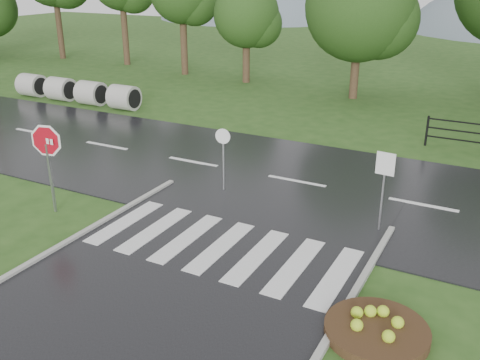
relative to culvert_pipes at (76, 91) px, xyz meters
The scene contains 8 objects.
main_road 15.19m from the culvert_pipes, 19.23° to the right, with size 90.00×8.00×0.04m, color black.
crosswalk 17.48m from the culvert_pipes, 34.91° to the right, with size 6.50×2.80×0.02m.
treeline 17.79m from the culvert_pipes, 30.42° to the left, with size 83.20×5.20×10.00m.
culvert_pipes is the anchor object (origin of this frame).
stop_sign 13.77m from the culvert_pipes, 48.77° to the right, with size 1.19×0.32×2.74m.
flower_bed 21.93m from the culvert_pipes, 31.78° to the right, with size 1.99×1.99×0.40m.
reg_sign_small 19.02m from the culvert_pipes, 22.29° to the right, with size 0.49×0.08×2.21m.
reg_sign_round 14.29m from the culvert_pipes, 28.21° to the right, with size 0.47×0.10×2.04m.
Camera 1 is at (5.92, -5.17, 6.54)m, focal length 40.00 mm.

